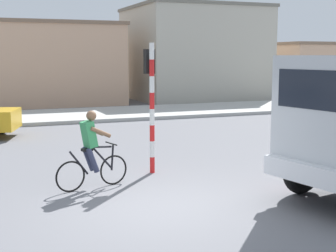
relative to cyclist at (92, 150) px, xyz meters
The scene contains 7 objects.
ground_plane 2.28m from the cyclist, 65.47° to the right, with size 120.00×120.00×0.00m, color slate.
sidewalk_far 12.81m from the cyclist, 86.07° to the left, with size 80.00×5.00×0.16m, color #ADADA8.
cyclist is the anchor object (origin of this frame).
traffic_light_pole 2.31m from the cyclist, 29.03° to the left, with size 0.24×0.43×3.20m.
building_mid_block 20.81m from the cyclist, 87.49° to the left, with size 10.51×7.86×4.84m.
building_corner_right 23.16m from the cyclist, 59.84° to the left, with size 8.30×7.67×6.11m.
building_set_back 29.34m from the cyclist, 42.28° to the left, with size 8.18×6.51×3.82m.
Camera 1 is at (-3.20, -8.40, 2.90)m, focal length 52.28 mm.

